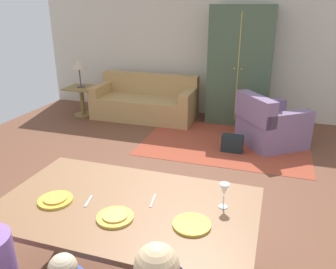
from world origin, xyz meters
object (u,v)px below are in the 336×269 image
Objects in this scene: plate_near_man at (55,200)px; couch at (145,103)px; side_table at (82,97)px; plate_near_woman at (192,224)px; dining_table at (127,212)px; table_lamp at (79,65)px; armchair at (270,125)px; armoire at (240,66)px; plate_near_child at (115,217)px; handbag at (232,144)px; wine_glass at (224,191)px.

couch reaches higher than plate_near_man.
plate_near_man is 0.43× the size of side_table.
couch reaches higher than plate_near_woman.
dining_table is 4.70m from table_lamp.
side_table is 0.63m from table_lamp.
armoire is (-0.63, 0.99, 0.73)m from armchair.
plate_near_man and plate_near_child have the same top height.
dining_table reaches higher than side_table.
plate_near_woman reaches higher than handbag.
couch is at bearing 11.75° from table_lamp.
table_lamp is 1.69× the size of handbag.
dining_table is at bearing -93.43° from armoire.
armoire is at bearing 9.80° from couch.
plate_near_child is 0.12× the size of armoire.
dining_table is at bearing -70.12° from couch.
side_table is (-2.98, -0.56, -0.67)m from armoire.
armoire reaches higher than table_lamp.
handbag is (3.11, -0.90, -0.88)m from table_lamp.
table_lamp reaches higher than handbag.
plate_near_child is 0.43× the size of side_table.
table_lamp reaches higher than plate_near_man.
plate_near_woman is 0.43× the size of side_table.
armchair is 0.71m from handbag.
armchair is at bearing -6.82° from table_lamp.
table_lamp reaches higher than side_table.
plate_near_man is 0.78× the size of handbag.
armchair is (0.90, 3.39, -0.38)m from dining_table.
wine_glass is 3.27m from armchair.
couch is at bearing 11.75° from side_table.
wine_glass reaches higher than handbag.
handbag is at bearing 92.26° from plate_near_woman.
handbag is at bearing -137.31° from armchair.
plate_near_child is 3.71m from armchair.
handbag is at bearing 95.75° from wine_glass.
armchair is at bearing 68.21° from plate_near_man.
armchair reaches higher than side_table.
dining_table is 5.77× the size of handbag.
wine_glass is 0.58× the size of handbag.
plate_near_woman is 4.65m from couch.
plate_near_man is 3.24m from handbag.
dining_table is at bearing -104.79° from armchair.
dining_table is at bearing -54.58° from table_lamp.
table_lamp is at bearing 173.18° from armchair.
wine_glass is 4.49m from couch.
plate_near_man is at bearing -111.79° from armchair.
handbag is (0.39, 2.92, -0.57)m from dining_table.
plate_near_woman is (1.02, 0.02, 0.00)m from plate_near_man.
plate_near_woman reaches higher than dining_table.
plate_near_child is 0.46× the size of table_lamp.
plate_near_man is at bearing -77.03° from couch.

